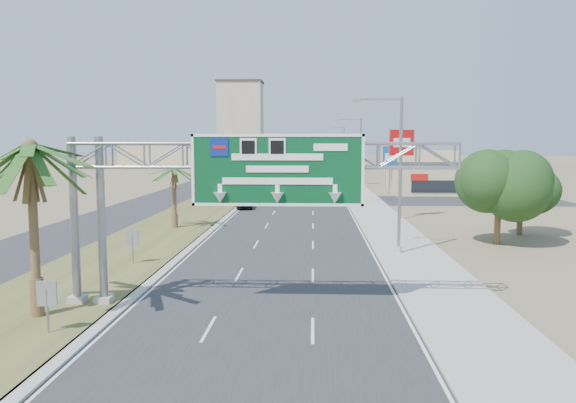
# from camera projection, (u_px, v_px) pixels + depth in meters

# --- Properties ---
(road) EXTENTS (12.00, 300.00, 0.02)m
(road) POSITION_uv_depth(u_px,v_px,m) (304.00, 175.00, 123.79)
(road) COLOR #28282B
(road) RESTS_ON ground
(sidewalk_right) EXTENTS (4.00, 300.00, 0.10)m
(sidewalk_right) POSITION_uv_depth(u_px,v_px,m) (343.00, 175.00, 123.41)
(sidewalk_right) COLOR #9E9B93
(sidewalk_right) RESTS_ON ground
(median_grass) EXTENTS (7.00, 300.00, 0.12)m
(median_grass) POSITION_uv_depth(u_px,v_px,m) (259.00, 175.00, 124.23)
(median_grass) COLOR #464D22
(median_grass) RESTS_ON ground
(opposing_road) EXTENTS (8.00, 300.00, 0.02)m
(opposing_road) POSITION_uv_depth(u_px,v_px,m) (228.00, 175.00, 124.55)
(opposing_road) COLOR #28282B
(opposing_road) RESTS_ON ground
(sign_gantry) EXTENTS (16.75, 1.24, 7.50)m
(sign_gantry) POSITION_uv_depth(u_px,v_px,m) (241.00, 168.00, 23.78)
(sign_gantry) COLOR gray
(sign_gantry) RESTS_ON ground
(palm_near) EXTENTS (5.70, 5.70, 8.35)m
(palm_near) POSITION_uv_depth(u_px,v_px,m) (30.00, 148.00, 22.14)
(palm_near) COLOR brown
(palm_near) RESTS_ON ground
(palm_row_b) EXTENTS (3.99, 3.99, 5.95)m
(palm_row_b) POSITION_uv_depth(u_px,v_px,m) (174.00, 170.00, 46.21)
(palm_row_b) COLOR brown
(palm_row_b) RESTS_ON ground
(palm_row_c) EXTENTS (3.99, 3.99, 6.75)m
(palm_row_c) POSITION_uv_depth(u_px,v_px,m) (209.00, 156.00, 62.02)
(palm_row_c) COLOR brown
(palm_row_c) RESTS_ON ground
(palm_row_d) EXTENTS (3.99, 3.99, 5.45)m
(palm_row_d) POSITION_uv_depth(u_px,v_px,m) (233.00, 162.00, 80.04)
(palm_row_d) COLOR brown
(palm_row_d) RESTS_ON ground
(palm_row_e) EXTENTS (3.99, 3.99, 6.15)m
(palm_row_e) POSITION_uv_depth(u_px,v_px,m) (248.00, 154.00, 98.85)
(palm_row_e) COLOR brown
(palm_row_e) RESTS_ON ground
(palm_row_f) EXTENTS (3.99, 3.99, 5.75)m
(palm_row_f) POSITION_uv_depth(u_px,v_px,m) (261.00, 154.00, 123.73)
(palm_row_f) COLOR brown
(palm_row_f) RESTS_ON ground
(streetlight_near) EXTENTS (3.27, 0.44, 10.00)m
(streetlight_near) POSITION_uv_depth(u_px,v_px,m) (397.00, 181.00, 35.55)
(streetlight_near) COLOR gray
(streetlight_near) RESTS_ON ground
(streetlight_mid) EXTENTS (3.27, 0.44, 10.00)m
(streetlight_mid) POSITION_uv_depth(u_px,v_px,m) (359.00, 164.00, 65.35)
(streetlight_mid) COLOR gray
(streetlight_mid) RESTS_ON ground
(streetlight_far) EXTENTS (3.27, 0.44, 10.00)m
(streetlight_far) POSITION_uv_depth(u_px,v_px,m) (343.00, 156.00, 101.12)
(streetlight_far) COLOR gray
(streetlight_far) RESTS_ON ground
(signal_mast) EXTENTS (10.28, 0.71, 8.00)m
(signal_mast) POSITION_uv_depth(u_px,v_px,m) (334.00, 158.00, 85.28)
(signal_mast) COLOR gray
(signal_mast) RESTS_ON ground
(store_building) EXTENTS (18.00, 10.00, 4.00)m
(store_building) POSITION_uv_depth(u_px,v_px,m) (455.00, 179.00, 78.89)
(store_building) COLOR tan
(store_building) RESTS_ON ground
(oak_near) EXTENTS (4.50, 4.50, 6.80)m
(oak_near) POSITION_uv_depth(u_px,v_px,m) (499.00, 180.00, 39.20)
(oak_near) COLOR brown
(oak_near) RESTS_ON ground
(oak_far) EXTENTS (3.50, 3.50, 5.60)m
(oak_far) POSITION_uv_depth(u_px,v_px,m) (521.00, 186.00, 43.11)
(oak_far) COLOR brown
(oak_far) RESTS_ON ground
(median_signback_a) EXTENTS (0.75, 0.08, 2.08)m
(median_signback_a) POSITION_uv_depth(u_px,v_px,m) (47.00, 298.00, 20.66)
(median_signback_a) COLOR gray
(median_signback_a) RESTS_ON ground
(median_signback_b) EXTENTS (0.75, 0.08, 2.08)m
(median_signback_b) POSITION_uv_depth(u_px,v_px,m) (133.00, 241.00, 32.61)
(median_signback_b) COLOR gray
(median_signback_b) RESTS_ON ground
(tower_distant) EXTENTS (20.00, 16.00, 35.00)m
(tower_distant) POSITION_uv_depth(u_px,v_px,m) (241.00, 121.00, 262.49)
(tower_distant) COLOR tan
(tower_distant) RESTS_ON ground
(building_distant_left) EXTENTS (24.00, 14.00, 6.00)m
(building_distant_left) POSITION_uv_depth(u_px,v_px,m) (163.00, 156.00, 175.16)
(building_distant_left) COLOR tan
(building_distant_left) RESTS_ON ground
(building_distant_right) EXTENTS (20.00, 12.00, 5.00)m
(building_distant_right) POSITION_uv_depth(u_px,v_px,m) (416.00, 160.00, 152.01)
(building_distant_right) COLOR tan
(building_distant_right) RESTS_ON ground
(car_left_lane) EXTENTS (2.31, 4.61, 1.51)m
(car_left_lane) POSITION_uv_depth(u_px,v_px,m) (244.00, 202.00, 61.10)
(car_left_lane) COLOR black
(car_left_lane) RESTS_ON ground
(car_mid_lane) EXTENTS (1.55, 4.03, 1.31)m
(car_mid_lane) POSITION_uv_depth(u_px,v_px,m) (287.00, 191.00, 74.89)
(car_mid_lane) COLOR maroon
(car_mid_lane) RESTS_ON ground
(car_right_lane) EXTENTS (2.62, 4.80, 1.27)m
(car_right_lane) POSITION_uv_depth(u_px,v_px,m) (326.00, 185.00, 85.87)
(car_right_lane) COLOR gray
(car_right_lane) RESTS_ON ground
(car_far) EXTENTS (2.18, 5.04, 1.44)m
(car_far) POSITION_uv_depth(u_px,v_px,m) (273.00, 179.00, 98.97)
(car_far) COLOR black
(car_far) RESTS_ON ground
(pole_sign_red_near) EXTENTS (2.37, 1.03, 8.54)m
(pole_sign_red_near) POSITION_uv_depth(u_px,v_px,m) (402.00, 148.00, 52.06)
(pole_sign_red_near) COLOR gray
(pole_sign_red_near) RESTS_ON ground
(pole_sign_blue) EXTENTS (2.02, 0.51, 6.86)m
(pole_sign_blue) POSITION_uv_depth(u_px,v_px,m) (390.00, 159.00, 77.43)
(pole_sign_blue) COLOR gray
(pole_sign_blue) RESTS_ON ground
(pole_sign_red_far) EXTENTS (2.20, 0.38, 7.83)m
(pole_sign_red_far) POSITION_uv_depth(u_px,v_px,m) (356.00, 149.00, 94.58)
(pole_sign_red_far) COLOR gray
(pole_sign_red_far) RESTS_ON ground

